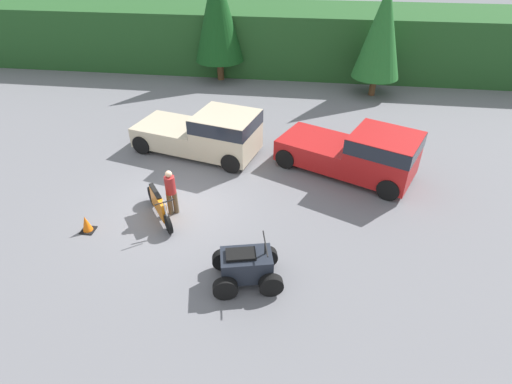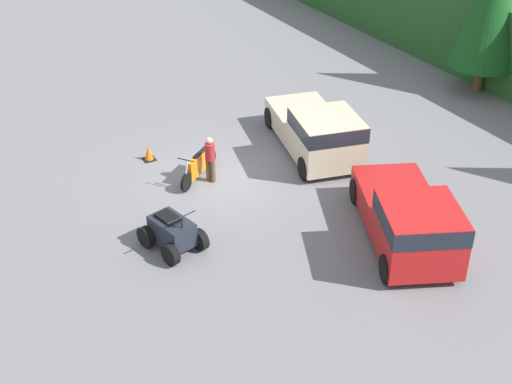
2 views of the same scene
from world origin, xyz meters
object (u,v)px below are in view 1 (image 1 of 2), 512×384
object	(u,v)px
quad_atv	(246,267)
pickup_truck_red	(361,152)
pickup_truck_second	(208,132)
traffic_cone	(86,224)
dirt_bike	(159,205)
rider_person	(171,191)

from	to	relation	value
quad_atv	pickup_truck_red	bearing A→B (deg)	47.00
pickup_truck_red	pickup_truck_second	bearing A→B (deg)	-163.70
pickup_truck_red	traffic_cone	bearing A→B (deg)	-127.89
dirt_bike	traffic_cone	bearing A→B (deg)	-100.76
quad_atv	rider_person	size ratio (longest dim) A/B	1.27
pickup_truck_second	traffic_cone	xyz separation A→B (m)	(-2.62, -5.32, -0.71)
pickup_truck_red	dirt_bike	size ratio (longest dim) A/B	2.78
traffic_cone	rider_person	bearing A→B (deg)	27.67
pickup_truck_red	traffic_cone	size ratio (longest dim) A/B	9.88
pickup_truck_second	rider_person	size ratio (longest dim) A/B	3.34
dirt_bike	rider_person	xyz separation A→B (m)	(0.36, 0.27, 0.41)
dirt_bike	rider_person	size ratio (longest dim) A/B	1.21
traffic_cone	pickup_truck_second	bearing A→B (deg)	63.81
pickup_truck_red	rider_person	size ratio (longest dim) A/B	3.37
dirt_bike	traffic_cone	distance (m)	2.24
traffic_cone	quad_atv	bearing A→B (deg)	-14.90
pickup_truck_red	quad_atv	bearing A→B (deg)	-95.11
pickup_truck_red	traffic_cone	world-z (taller)	pickup_truck_red
traffic_cone	dirt_bike	bearing A→B (deg)	25.82
dirt_bike	pickup_truck_second	bearing A→B (deg)	135.50
dirt_bike	pickup_truck_red	bearing A→B (deg)	81.74
quad_atv	traffic_cone	world-z (taller)	quad_atv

